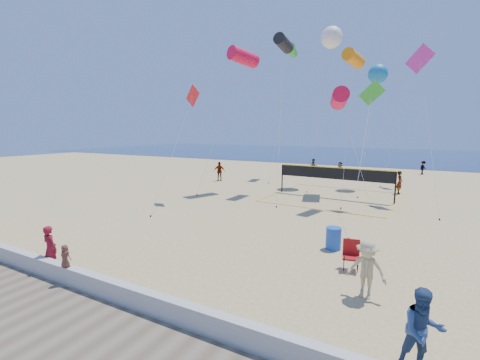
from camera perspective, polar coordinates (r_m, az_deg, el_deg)
The scene contains 27 objects.
ground at distance 12.48m, azimuth -9.56°, elevation -14.63°, with size 120.00×120.00×0.00m, color #D1BB75.
ocean at distance 71.50m, azimuth 22.62°, elevation 4.22°, with size 140.00×50.00×0.03m, color navy.
seawall at distance 10.39m, azimuth -20.34°, elevation -18.30°, with size 32.00×0.30×0.60m, color silver.
boardwalk at distance 9.53m, azimuth -30.09°, elevation -23.60°, with size 32.00×3.60×0.03m, color #72634E.
woman at distance 13.27m, azimuth -30.66°, elevation -10.48°, with size 0.61×0.40×1.67m, color maroon.
toddler at distance 11.90m, azimuth -28.64°, elevation -11.77°, with size 0.37×0.24×0.75m, color brown.
bystander_a at distance 8.14m, azimuth 29.71°, elevation -22.24°, with size 0.87×0.68×1.80m, color navy.
bystander_b at distance 10.51m, azimuth 21.58°, elevation -14.55°, with size 1.14×0.66×1.76m, color tan.
far_person_0 at distance 31.62m, azimuth -3.71°, elevation 1.55°, with size 1.10×0.46×1.87m, color gray.
far_person_1 at distance 34.78m, azimuth 17.32°, elevation 1.69°, with size 1.57×0.50×1.70m, color gray.
far_person_2 at distance 27.93m, azimuth 26.51°, elevation -0.41°, with size 0.66×0.43×1.80m, color gray.
far_person_3 at distance 37.40m, azimuth 12.95°, elevation 2.36°, with size 0.84×0.65×1.73m, color gray.
far_person_4 at distance 41.66m, azimuth 29.78°, elevation 1.91°, with size 0.97×0.56×1.51m, color gray.
camp_chair at distance 12.39m, azimuth 19.15°, elevation -12.14°, with size 0.67×0.80×1.20m.
trash_barrel at distance 14.19m, azimuth 16.28°, elevation -9.92°, with size 0.62×0.62×0.93m, color blue.
volleyball_net at distance 24.56m, azimuth 16.34°, elevation 0.52°, with size 9.01×8.87×2.27m.
kite_0 at distance 26.79m, azimuth 0.59°, elevation 21.01°, with size 3.15×5.03×11.31m.
kite_1 at distance 26.66m, azimuth 7.75°, elevation 22.92°, with size 2.24×6.36×12.06m.
kite_2 at distance 22.36m, azimuth 19.52°, elevation 19.68°, with size 1.20×2.24×9.86m.
kite_3 at distance 22.51m, azimuth -8.76°, elevation 13.58°, with size 1.49×5.19×8.03m.
kite_4 at distance 21.83m, azimuth 22.22°, elevation 13.08°, with size 1.58×7.56×8.02m.
kite_5 at distance 25.25m, azimuth 29.45°, elevation 17.39°, with size 2.54×5.10×10.54m.
kite_6 at distance 31.23m, azimuth 15.97°, elevation 23.17°, with size 2.42×5.91×13.76m.
kite_7 at distance 30.51m, azimuth 23.31°, elevation 16.94°, with size 1.84×6.47×10.40m.
kite_8 at distance 35.50m, azimuth 9.27°, elevation 21.74°, with size 1.17×6.31×13.50m.
kite_9 at distance 33.43m, azimuth 29.04°, elevation 16.84°, with size 3.02×3.49×11.66m.
kite_10 at distance 25.85m, azimuth 17.29°, elevation 13.66°, with size 3.99×4.79×8.07m.
Camera 1 is at (7.12, -8.97, 4.95)m, focal length 24.00 mm.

